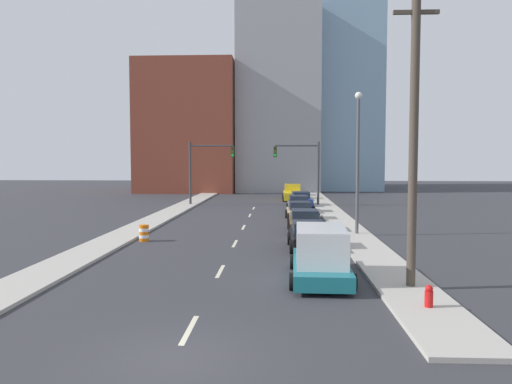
{
  "coord_description": "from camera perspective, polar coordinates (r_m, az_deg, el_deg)",
  "views": [
    {
      "loc": [
        2.48,
        -11.45,
        4.71
      ],
      "look_at": [
        0.68,
        27.09,
        2.2
      ],
      "focal_mm": 35.0,
      "sensor_mm": 36.0,
      "label": 1
    }
  ],
  "objects": [
    {
      "name": "traffic_signal_left",
      "position": [
        51.43,
        -6.12,
        3.18
      ],
      "size": [
        4.67,
        0.35,
        6.53
      ],
      "color": "#38383D",
      "rests_on": "ground"
    },
    {
      "name": "ground_plane",
      "position": [
        12.63,
        -9.33,
        -18.24
      ],
      "size": [
        200.0,
        200.0,
        0.0
      ],
      "primitive_type": "plane",
      "color": "#333338"
    },
    {
      "name": "sedan_brown",
      "position": [
        32.63,
        5.58,
        -3.41
      ],
      "size": [
        2.19,
        4.65,
        1.46
      ],
      "rotation": [
        0.0,
        0.0,
        0.01
      ],
      "color": "brown",
      "rests_on": "ground"
    },
    {
      "name": "building_brick_left",
      "position": [
        76.9,
        -7.41,
        7.18
      ],
      "size": [
        14.0,
        16.0,
        18.76
      ],
      "color": "brown",
      "rests_on": "ground"
    },
    {
      "name": "building_glass_right",
      "position": [
        85.62,
        8.89,
        14.64
      ],
      "size": [
        13.0,
        20.0,
        41.98
      ],
      "color": "#7A9EB7",
      "rests_on": "ground"
    },
    {
      "name": "street_lamp",
      "position": [
        31.35,
        11.56,
        4.34
      ],
      "size": [
        0.44,
        0.44,
        8.83
      ],
      "color": "#4C4C51",
      "rests_on": "ground"
    },
    {
      "name": "utility_pole_right_near",
      "position": [
        18.74,
        17.57,
        5.86
      ],
      "size": [
        1.6,
        0.32,
        10.68
      ],
      "color": "#473D33",
      "rests_on": "ground"
    },
    {
      "name": "sedan_gray",
      "position": [
        44.35,
        4.88,
        -1.47
      ],
      "size": [
        2.12,
        4.51,
        1.54
      ],
      "rotation": [
        0.0,
        0.0,
        0.03
      ],
      "color": "slate",
      "rests_on": "ground"
    },
    {
      "name": "traffic_barrel",
      "position": [
        29.59,
        -12.69,
        -4.6
      ],
      "size": [
        0.56,
        0.56,
        0.95
      ],
      "color": "orange",
      "rests_on": "ground"
    },
    {
      "name": "fire_hydrant",
      "position": [
        16.7,
        19.15,
        -11.4
      ],
      "size": [
        0.26,
        0.26,
        0.84
      ],
      "color": "red",
      "rests_on": "ground"
    },
    {
      "name": "lane_stripe_at_37m",
      "position": [
        48.45,
        -0.27,
        -1.85
      ],
      "size": [
        0.16,
        2.4,
        0.01
      ],
      "primitive_type": "cube",
      "color": "beige",
      "rests_on": "ground"
    },
    {
      "name": "box_truck_teal",
      "position": [
        19.78,
        7.39,
        -7.17
      ],
      "size": [
        2.53,
        5.68,
        2.09
      ],
      "rotation": [
        0.0,
        0.0,
        -0.03
      ],
      "color": "#196B75",
      "rests_on": "ground"
    },
    {
      "name": "sedan_black",
      "position": [
        26.49,
        6.04,
        -5.08
      ],
      "size": [
        2.2,
        4.33,
        1.46
      ],
      "rotation": [
        0.0,
        0.0,
        0.02
      ],
      "color": "black",
      "rests_on": "ground"
    },
    {
      "name": "lane_stripe_at_9m",
      "position": [
        21.37,
        -4.11,
        -9.01
      ],
      "size": [
        0.16,
        2.4,
        0.01
      ],
      "primitive_type": "cube",
      "color": "beige",
      "rests_on": "ground"
    },
    {
      "name": "traffic_signal_right",
      "position": [
        50.89,
        5.68,
        3.18
      ],
      "size": [
        4.67,
        0.35,
        6.53
      ],
      "color": "#38383D",
      "rests_on": "ground"
    },
    {
      "name": "sidewalk_right",
      "position": [
        57.86,
        7.23,
        -0.9
      ],
      "size": [
        2.25,
        92.09,
        0.14
      ],
      "color": "#ADA89E",
      "rests_on": "ground"
    },
    {
      "name": "lane_stripe_at_23m",
      "position": [
        34.83,
        -1.43,
        -4.05
      ],
      "size": [
        0.16,
        2.4,
        0.01
      ],
      "primitive_type": "cube",
      "color": "beige",
      "rests_on": "ground"
    },
    {
      "name": "lane_stripe_at_30m",
      "position": [
        42.16,
        -0.71,
        -2.69
      ],
      "size": [
        0.16,
        2.4,
        0.01
      ],
      "primitive_type": "cube",
      "color": "beige",
      "rests_on": "ground"
    },
    {
      "name": "sedan_green",
      "position": [
        64.34,
        4.36,
        0.1
      ],
      "size": [
        2.12,
        4.8,
        1.43
      ],
      "rotation": [
        0.0,
        0.0,
        -0.04
      ],
      "color": "#1E6033",
      "rests_on": "ground"
    },
    {
      "name": "lane_stripe_at_2m",
      "position": [
        14.46,
        -7.62,
        -15.31
      ],
      "size": [
        0.16,
        2.4,
        0.01
      ],
      "primitive_type": "cube",
      "color": "beige",
      "rests_on": "ground"
    },
    {
      "name": "building_office_center",
      "position": [
        80.06,
        2.54,
        9.96
      ],
      "size": [
        12.0,
        20.0,
        26.82
      ],
      "color": "#99999E",
      "rests_on": "ground"
    },
    {
      "name": "sedan_blue",
      "position": [
        50.49,
        5.14,
        -0.88
      ],
      "size": [
        2.36,
        4.85,
        1.48
      ],
      "rotation": [
        0.0,
        0.0,
        0.05
      ],
      "color": "navy",
      "rests_on": "ground"
    },
    {
      "name": "sedan_tan",
      "position": [
        39.1,
        5.02,
        -2.23
      ],
      "size": [
        2.26,
        4.3,
        1.44
      ],
      "rotation": [
        0.0,
        0.0,
        0.04
      ],
      "color": "tan",
      "rests_on": "ground"
    },
    {
      "name": "sidewalk_left",
      "position": [
        58.47,
        -6.74,
        -0.85
      ],
      "size": [
        2.25,
        92.09,
        0.14
      ],
      "color": "#ADA89E",
      "rests_on": "ground"
    },
    {
      "name": "pickup_truck_yellow",
      "position": [
        58.15,
        4.19,
        -0.19
      ],
      "size": [
        2.37,
        6.18,
        1.83
      ],
      "rotation": [
        0.0,
        0.0,
        0.0
      ],
      "color": "gold",
      "rests_on": "ground"
    },
    {
      "name": "lane_stripe_at_16m",
      "position": [
        28.16,
        -2.43,
        -5.9
      ],
      "size": [
        0.16,
        2.4,
        0.01
      ],
      "primitive_type": "cube",
      "color": "beige",
      "rests_on": "ground"
    }
  ]
}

